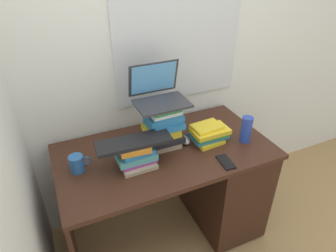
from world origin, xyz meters
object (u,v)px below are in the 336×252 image
object	(u,v)px
desk	(210,180)
book_stack_side	(208,133)
mug	(77,164)
laptop	(159,93)
water_bottle	(246,129)
keyboard	(134,142)
computer_mouse	(184,140)
book_stack_tall	(163,126)
cell_phone	(226,162)
book_stack_keyboard_riser	(136,154)

from	to	relation	value
desk	book_stack_side	distance (m)	0.41
desk	mug	world-z (taller)	mug
laptop	water_bottle	world-z (taller)	laptop
keyboard	computer_mouse	world-z (taller)	keyboard
book_stack_tall	cell_phone	size ratio (longest dim) A/B	2.09
computer_mouse	water_bottle	size ratio (longest dim) A/B	0.59
water_bottle	mug	bearing A→B (deg)	172.18
keyboard	desk	bearing A→B (deg)	6.28
laptop	computer_mouse	distance (m)	0.36
keyboard	mug	xyz separation A→B (m)	(-0.31, 0.08, -0.11)
computer_mouse	mug	size ratio (longest dim) A/B	0.87
book_stack_side	cell_phone	world-z (taller)	book_stack_side
mug	laptop	bearing A→B (deg)	10.16
desk	computer_mouse	bearing A→B (deg)	164.15
book_stack_side	laptop	world-z (taller)	laptop
book_stack_side	mug	bearing A→B (deg)	177.29
book_stack_keyboard_riser	mug	bearing A→B (deg)	165.87
book_stack_tall	laptop	xyz separation A→B (m)	(-0.00, 0.06, 0.20)
keyboard	computer_mouse	xyz separation A→B (m)	(0.36, 0.09, -0.14)
desk	mug	bearing A→B (deg)	176.82
book_stack_keyboard_riser	laptop	bearing A→B (deg)	38.92
book_stack_side	water_bottle	bearing A→B (deg)	-25.61
desk	mug	distance (m)	0.95
book_stack_tall	book_stack_side	distance (m)	0.30
desk	book_stack_side	size ratio (longest dim) A/B	5.58
computer_mouse	water_bottle	distance (m)	0.40
book_stack_side	mug	distance (m)	0.82
desk	computer_mouse	distance (m)	0.42
book_stack_tall	water_bottle	bearing A→B (deg)	-20.27
desk	book_stack_tall	distance (m)	0.59
laptop	keyboard	world-z (taller)	laptop
water_bottle	laptop	bearing A→B (deg)	154.51
keyboard	book_stack_tall	bearing A→B (deg)	30.97
computer_mouse	mug	xyz separation A→B (m)	(-0.67, -0.01, 0.03)
book_stack_tall	mug	world-z (taller)	book_stack_tall
book_stack_side	cell_phone	distance (m)	0.25
book_stack_keyboard_riser	laptop	distance (m)	0.39
keyboard	computer_mouse	distance (m)	0.40
book_stack_side	laptop	distance (m)	0.42
keyboard	mug	bearing A→B (deg)	167.91
keyboard	cell_phone	distance (m)	0.55
book_stack_keyboard_riser	cell_phone	xyz separation A→B (m)	(0.48, -0.20, -0.07)
keyboard	mug	distance (m)	0.34
book_stack_tall	book_stack_side	bearing A→B (deg)	-15.89
book_stack_tall	book_stack_side	world-z (taller)	book_stack_tall
laptop	mug	xyz separation A→B (m)	(-0.54, -0.10, -0.29)
book_stack_tall	book_stack_keyboard_riser	world-z (taller)	book_stack_tall
desk	book_stack_tall	world-z (taller)	book_stack_tall
book_stack_keyboard_riser	mug	distance (m)	0.33
book_stack_side	computer_mouse	bearing A→B (deg)	163.00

